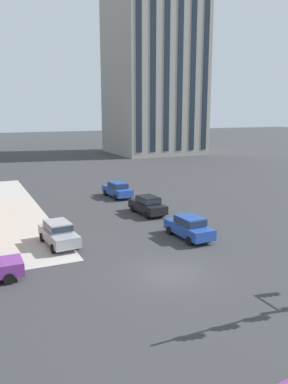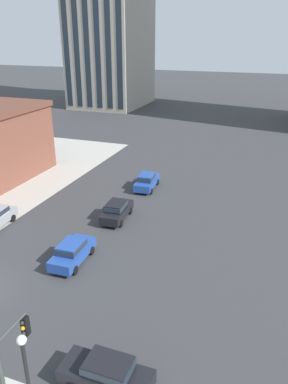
{
  "view_description": "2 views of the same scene",
  "coord_description": "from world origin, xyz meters",
  "px_view_note": "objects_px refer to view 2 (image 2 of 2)",
  "views": [
    {
      "loc": [
        -10.33,
        -18.83,
        9.32
      ],
      "look_at": [
        1.62,
        7.1,
        3.37
      ],
      "focal_mm": 36.63,
      "sensor_mm": 36.0,
      "label": 1
    },
    {
      "loc": [
        17.47,
        -15.45,
        15.55
      ],
      "look_at": [
        7.15,
        12.59,
        3.05
      ],
      "focal_mm": 35.49,
      "sensor_mm": 36.0,
      "label": 2
    }
  ],
  "objects_px": {
    "car_main_northbound_far": "(147,181)",
    "car_main_southbound_near": "(117,210)",
    "car_cross_eastbound": "(107,373)",
    "street_lamp_corner_near": "(29,384)",
    "car_main_mid": "(72,251)"
  },
  "relations": [
    {
      "from": "car_main_northbound_far",
      "to": "car_main_southbound_near",
      "type": "height_order",
      "value": "same"
    },
    {
      "from": "car_main_southbound_near",
      "to": "car_main_mid",
      "type": "height_order",
      "value": "same"
    },
    {
      "from": "car_cross_eastbound",
      "to": "car_main_mid",
      "type": "relative_size",
      "value": 0.99
    },
    {
      "from": "street_lamp_corner_near",
      "to": "car_main_mid",
      "type": "xyz_separation_m",
      "value": [
        -5.64,
        12.48,
        -2.76
      ]
    },
    {
      "from": "street_lamp_corner_near",
      "to": "car_main_southbound_near",
      "type": "height_order",
      "value": "street_lamp_corner_near"
    },
    {
      "from": "car_main_northbound_far",
      "to": "car_main_southbound_near",
      "type": "relative_size",
      "value": 1.0
    },
    {
      "from": "car_main_mid",
      "to": "car_cross_eastbound",
      "type": "bearing_deg",
      "value": -51.76
    },
    {
      "from": "car_main_northbound_far",
      "to": "car_main_southbound_near",
      "type": "bearing_deg",
      "value": -90.4
    },
    {
      "from": "car_main_northbound_far",
      "to": "car_main_southbound_near",
      "type": "xyz_separation_m",
      "value": [
        -0.05,
        -7.85,
        0.0
      ]
    },
    {
      "from": "car_main_southbound_near",
      "to": "car_cross_eastbound",
      "type": "bearing_deg",
      "value": -67.44
    },
    {
      "from": "street_lamp_corner_near",
      "to": "car_main_northbound_far",
      "type": "height_order",
      "value": "street_lamp_corner_near"
    },
    {
      "from": "car_main_northbound_far",
      "to": "car_main_mid",
      "type": "height_order",
      "value": "same"
    },
    {
      "from": "car_main_southbound_near",
      "to": "car_cross_eastbound",
      "type": "relative_size",
      "value": 1.02
    },
    {
      "from": "car_main_southbound_near",
      "to": "car_main_mid",
      "type": "relative_size",
      "value": 1.01
    },
    {
      "from": "car_main_mid",
      "to": "car_main_southbound_near",
      "type": "bearing_deg",
      "value": 88.75
    }
  ]
}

